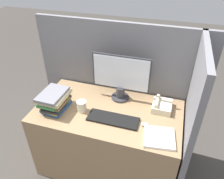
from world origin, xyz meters
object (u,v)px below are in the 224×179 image
object	(u,v)px
monitor	(121,78)
mouse	(145,124)
keyboard	(113,119)
book_stack	(55,100)
desk_telephone	(162,106)
coffee_cup	(82,106)

from	to	relation	value
monitor	mouse	size ratio (longest dim) A/B	8.52
keyboard	book_stack	size ratio (longest dim) A/B	1.48
monitor	desk_telephone	world-z (taller)	monitor
coffee_cup	keyboard	bearing A→B (deg)	-6.75
monitor	desk_telephone	distance (m)	0.45
monitor	mouse	distance (m)	0.49
desk_telephone	keyboard	bearing A→B (deg)	-143.42
keyboard	coffee_cup	world-z (taller)	coffee_cup
monitor	book_stack	world-z (taller)	monitor
keyboard	mouse	distance (m)	0.28
mouse	book_stack	size ratio (longest dim) A/B	0.21
keyboard	desk_telephone	bearing A→B (deg)	36.58
mouse	desk_telephone	world-z (taller)	desk_telephone
mouse	desk_telephone	bearing A→B (deg)	69.46
mouse	desk_telephone	xyz separation A→B (m)	(0.10, 0.27, 0.02)
mouse	monitor	bearing A→B (deg)	133.23
keyboard	mouse	world-z (taller)	mouse
book_stack	desk_telephone	size ratio (longest dim) A/B	1.47
mouse	book_stack	distance (m)	0.84
monitor	keyboard	world-z (taller)	monitor
coffee_cup	monitor	bearing A→B (deg)	46.68
monitor	book_stack	size ratio (longest dim) A/B	1.82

